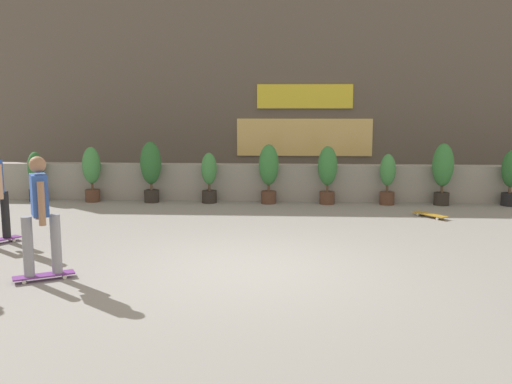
# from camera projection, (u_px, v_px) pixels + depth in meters

# --- Properties ---
(ground_plane) EXTENTS (48.00, 48.00, 0.00)m
(ground_plane) POSITION_uv_depth(u_px,v_px,m) (250.00, 268.00, 8.38)
(ground_plane) COLOR gray
(planter_wall) EXTENTS (18.00, 0.40, 0.90)m
(planter_wall) POSITION_uv_depth(u_px,v_px,m) (266.00, 182.00, 14.23)
(planter_wall) COLOR gray
(planter_wall) RESTS_ON ground
(building_backdrop) EXTENTS (20.00, 2.08, 6.50)m
(building_backdrop) POSITION_uv_depth(u_px,v_px,m) (272.00, 76.00, 17.75)
(building_backdrop) COLOR #60564C
(building_backdrop) RESTS_ON ground
(potted_plant_0) EXTENTS (0.38, 0.38, 1.22)m
(potted_plant_0) POSITION_uv_depth(u_px,v_px,m) (36.00, 175.00, 14.08)
(potted_plant_0) COLOR black
(potted_plant_0) RESTS_ON ground
(potted_plant_1) EXTENTS (0.44, 0.44, 1.35)m
(potted_plant_1) POSITION_uv_depth(u_px,v_px,m) (92.00, 171.00, 13.98)
(potted_plant_1) COLOR brown
(potted_plant_1) RESTS_ON ground
(potted_plant_2) EXTENTS (0.50, 0.50, 1.48)m
(potted_plant_2) POSITION_uv_depth(u_px,v_px,m) (151.00, 167.00, 13.88)
(potted_plant_2) COLOR #2D2823
(potted_plant_2) RESTS_ON ground
(potted_plant_3) EXTENTS (0.38, 0.38, 1.22)m
(potted_plant_3) POSITION_uv_depth(u_px,v_px,m) (209.00, 176.00, 13.83)
(potted_plant_3) COLOR #2D2823
(potted_plant_3) RESTS_ON ground
(potted_plant_4) EXTENTS (0.48, 0.48, 1.42)m
(potted_plant_4) POSITION_uv_depth(u_px,v_px,m) (269.00, 170.00, 13.73)
(potted_plant_4) COLOR brown
(potted_plant_4) RESTS_ON ground
(potted_plant_5) EXTENTS (0.46, 0.46, 1.39)m
(potted_plant_5) POSITION_uv_depth(u_px,v_px,m) (328.00, 171.00, 13.65)
(potted_plant_5) COLOR brown
(potted_plant_5) RESTS_ON ground
(potted_plant_6) EXTENTS (0.37, 0.37, 1.21)m
(potted_plant_6) POSITION_uv_depth(u_px,v_px,m) (388.00, 178.00, 13.59)
(potted_plant_6) COLOR brown
(potted_plant_6) RESTS_ON ground
(potted_plant_7) EXTENTS (0.50, 0.50, 1.47)m
(potted_plant_7) POSITION_uv_depth(u_px,v_px,m) (443.00, 170.00, 13.49)
(potted_plant_7) COLOR #2D2823
(potted_plant_7) RESTS_ON ground
(potted_plant_8) EXTENTS (0.42, 0.42, 1.31)m
(potted_plant_8) POSITION_uv_depth(u_px,v_px,m) (511.00, 175.00, 13.42)
(potted_plant_8) COLOR black
(potted_plant_8) RESTS_ON ground
(skater_mid_plaza) EXTENTS (0.79, 0.57, 1.70)m
(skater_mid_plaza) POSITION_uv_depth(u_px,v_px,m) (40.00, 212.00, 7.68)
(skater_mid_plaza) COLOR #72338C
(skater_mid_plaza) RESTS_ON ground
(skateboard_near_camera) EXTENTS (0.63, 0.76, 0.08)m
(skateboard_near_camera) POSITION_uv_depth(u_px,v_px,m) (430.00, 215.00, 12.12)
(skateboard_near_camera) COLOR #BF8C26
(skateboard_near_camera) RESTS_ON ground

